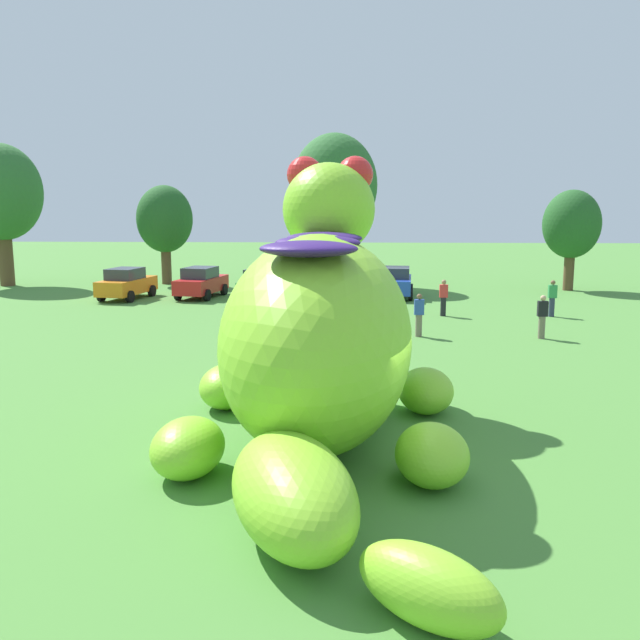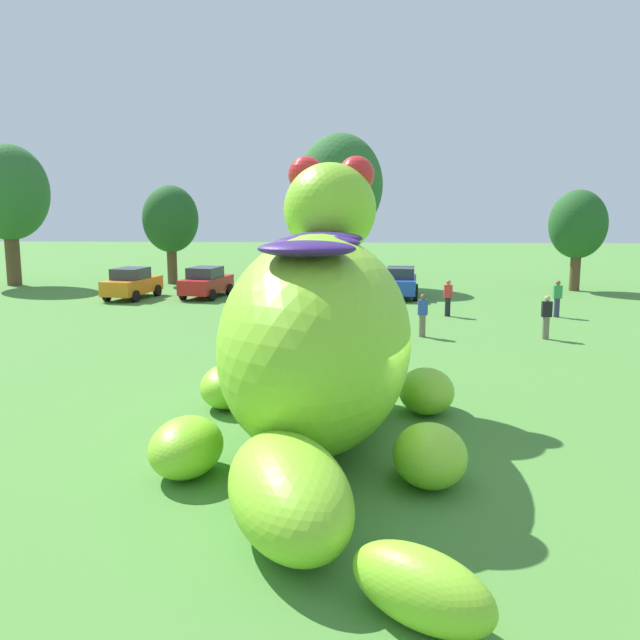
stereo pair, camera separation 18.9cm
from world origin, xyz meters
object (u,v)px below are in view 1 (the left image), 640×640
at_px(car_red, 201,282).
at_px(spectator_by_cars, 443,298).
at_px(car_blue, 396,282).
at_px(spectator_wandering, 419,315).
at_px(giant_inflatable_creature, 319,336).
at_px(car_silver, 334,285).
at_px(car_orange, 127,283).
at_px(spectator_mid_field, 552,298).
at_px(car_green, 263,284).
at_px(spectator_near_inflatable, 542,317).

height_order(car_red, spectator_by_cars, car_red).
bearing_deg(car_blue, spectator_wandering, -89.06).
xyz_separation_m(giant_inflatable_creature, car_silver, (-0.24, 22.14, -1.50)).
height_order(car_orange, spectator_mid_field, car_orange).
distance_m(car_green, spectator_mid_field, 15.09).
bearing_deg(spectator_wandering, giant_inflatable_creature, -105.62).
distance_m(car_orange, car_blue, 14.96).
bearing_deg(spectator_near_inflatable, car_green, 139.79).
bearing_deg(car_silver, giant_inflatable_creature, -89.39).
bearing_deg(spectator_by_cars, car_orange, 163.20).
height_order(car_green, car_silver, same).
distance_m(giant_inflatable_creature, car_orange, 25.24).
distance_m(car_blue, spectator_mid_field, 9.31).
distance_m(car_orange, spectator_by_cars, 17.48).
distance_m(car_silver, spectator_wandering, 10.62).
xyz_separation_m(car_silver, car_blue, (3.45, 1.47, 0.00)).
relative_size(car_red, car_green, 1.00).
relative_size(car_green, spectator_near_inflatable, 2.53).
distance_m(giant_inflatable_creature, car_silver, 22.19).
relative_size(car_green, car_silver, 0.99).
bearing_deg(car_green, spectator_near_inflatable, -40.21).
relative_size(spectator_near_inflatable, spectator_mid_field, 1.00).
relative_size(giant_inflatable_creature, car_orange, 2.90).
bearing_deg(spectator_near_inflatable, car_silver, 129.56).
relative_size(spectator_near_inflatable, spectator_wandering, 1.00).
bearing_deg(spectator_wandering, car_red, 135.47).
height_order(spectator_near_inflatable, spectator_wandering, same).
xyz_separation_m(car_orange, spectator_mid_field, (21.77, -5.00, -0.01)).
bearing_deg(spectator_by_cars, car_green, 150.93).
distance_m(giant_inflatable_creature, car_green, 22.79).
distance_m(spectator_near_inflatable, spectator_wandering, 4.77).
bearing_deg(car_orange, car_silver, -0.89).
xyz_separation_m(car_silver, spectator_by_cars, (5.28, -4.87, -0.01)).
bearing_deg(car_silver, spectator_wandering, -69.98).
bearing_deg(spectator_mid_field, spectator_near_inflatable, -109.71).
distance_m(car_green, car_silver, 3.90).
bearing_deg(spectator_near_inflatable, car_red, 145.00).
height_order(car_green, spectator_mid_field, car_green).
relative_size(spectator_by_cars, spectator_wandering, 1.00).
bearing_deg(spectator_near_inflatable, spectator_wandering, 177.72).
xyz_separation_m(spectator_near_inflatable, spectator_by_cars, (-3.12, 5.30, 0.00)).
distance_m(spectator_mid_field, spectator_wandering, 8.44).
distance_m(car_green, spectator_wandering, 12.69).
bearing_deg(car_orange, car_blue, 4.94).
bearing_deg(car_red, giant_inflatable_creature, -71.56).
height_order(spectator_mid_field, spectator_wandering, same).
distance_m(spectator_mid_field, spectator_by_cars, 5.04).
xyz_separation_m(car_silver, spectator_wandering, (3.64, -9.98, -0.01)).
xyz_separation_m(car_red, spectator_by_cars, (12.74, -5.81, -0.01)).
xyz_separation_m(car_orange, car_red, (3.99, 0.75, 0.00)).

